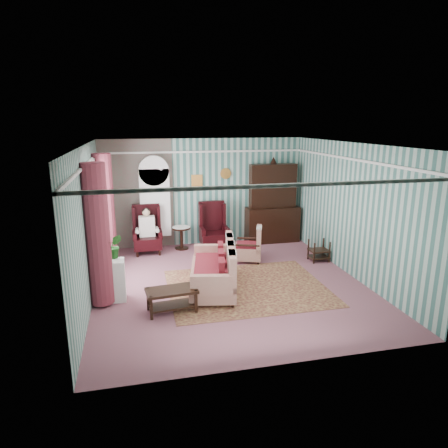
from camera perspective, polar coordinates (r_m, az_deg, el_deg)
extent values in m
plane|color=#8E5362|center=(8.56, 0.79, -8.47)|extent=(6.00, 6.00, 0.00)
cube|color=#3B6C64|center=(10.98, -2.86, 4.56)|extent=(5.50, 0.02, 2.90)
cube|color=#3B6C64|center=(5.36, 8.41, -6.28)|extent=(5.50, 0.02, 2.90)
cube|color=#3B6C64|center=(7.94, -18.85, -0.06)|extent=(0.02, 6.00, 2.90)
cube|color=#3B6C64|center=(9.13, 17.85, 1.85)|extent=(0.02, 6.00, 2.90)
cube|color=beige|center=(7.89, 0.86, 11.30)|extent=(5.50, 6.00, 0.02)
cube|color=brown|center=(10.82, -12.31, 4.09)|extent=(1.90, 0.01, 2.90)
cube|color=white|center=(7.92, 0.85, 8.78)|extent=(5.50, 6.00, 0.05)
cube|color=white|center=(8.50, -18.32, 1.59)|extent=(0.04, 1.50, 1.90)
cylinder|color=brown|center=(7.51, -17.61, -1.55)|extent=(0.44, 0.44, 2.60)
cylinder|color=brown|center=(9.55, -16.66, 1.84)|extent=(0.44, 0.44, 2.60)
cube|color=#C77935|center=(10.88, -3.89, 6.04)|extent=(0.30, 0.03, 0.38)
cube|color=white|center=(10.74, -9.80, 2.35)|extent=(0.80, 0.28, 2.24)
cube|color=black|center=(11.25, 7.00, 3.30)|extent=(1.50, 0.56, 2.36)
cube|color=black|center=(10.47, -10.93, -0.81)|extent=(0.76, 0.80, 1.25)
cube|color=black|center=(10.66, -1.50, -0.28)|extent=(0.76, 0.80, 1.25)
cylinder|color=black|center=(10.76, -6.09, -2.01)|extent=(0.50, 0.50, 0.60)
cube|color=black|center=(10.07, 13.39, -3.67)|extent=(0.45, 0.38, 0.54)
cube|color=silver|center=(7.94, -15.92, -7.81)|extent=(0.55, 0.35, 0.80)
cube|color=#4A1D18|center=(8.36, 3.30, -9.03)|extent=(3.20, 2.60, 0.01)
cube|color=#BFAC94|center=(8.10, -1.65, -5.49)|extent=(1.42, 2.14, 1.14)
cube|color=beige|center=(9.74, 3.45, -2.20)|extent=(1.04, 0.95, 1.10)
cube|color=black|center=(7.35, -7.46, -10.77)|extent=(0.95, 0.58, 0.43)
imported|color=#184816|center=(7.67, -16.58, -3.72)|extent=(0.49, 0.46, 0.44)
imported|color=#195019|center=(7.86, -15.32, -3.09)|extent=(0.27, 0.22, 0.47)
imported|color=#2A591B|center=(7.82, -16.85, -3.59)|extent=(0.26, 0.26, 0.39)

